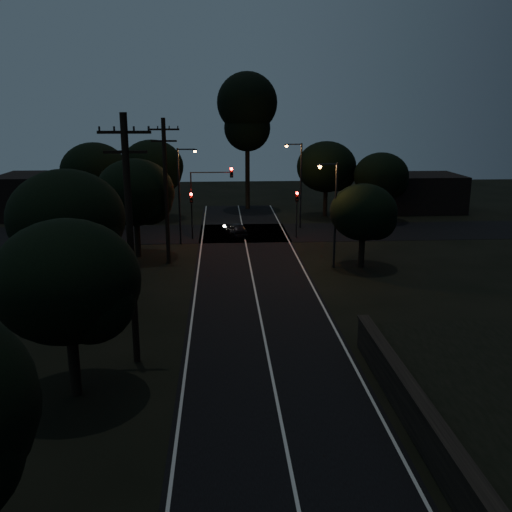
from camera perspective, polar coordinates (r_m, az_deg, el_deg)
road_surface at (r=41.90m, az=-0.61°, el=-0.84°), size 60.00×70.00×0.03m
utility_pole_mid at (r=25.12m, az=-12.47°, el=1.76°), size 2.20×0.30×11.00m
utility_pole_far at (r=41.78m, az=-9.00°, el=6.61°), size 2.20×0.30×10.50m
tree_left_b at (r=22.81m, az=-17.95°, el=-2.77°), size 5.63×5.63×7.16m
tree_left_c at (r=32.69m, az=-18.06°, el=3.32°), size 6.34×6.34×8.01m
tree_left_d at (r=43.98m, az=-11.74°, el=6.08°), size 5.94×5.94×7.53m
tree_far_nw at (r=59.75m, az=-10.13°, el=8.67°), size 6.37×6.37×8.06m
tree_far_w at (r=56.62m, az=-15.66°, el=8.05°), size 6.31×6.31×8.04m
tree_far_ne at (r=60.47m, az=7.27°, el=8.71°), size 6.20×6.20×7.85m
tree_far_e at (r=58.80m, az=12.61°, el=7.71°), size 5.43×5.43×6.90m
tree_right_a at (r=41.09m, az=10.94°, el=4.16°), size 4.75×4.75×6.03m
tall_pine at (r=64.28m, az=-0.88°, el=14.30°), size 6.61×6.61×15.01m
building_left at (r=64.40m, az=-19.82°, el=5.74°), size 10.00×8.00×4.40m
building_right at (r=66.65m, az=15.88°, el=6.15°), size 9.00×7.00×4.00m
signal_left at (r=49.96m, az=-6.46°, el=4.91°), size 0.28×0.35×4.10m
signal_right at (r=50.35m, az=4.10°, el=5.04°), size 0.28×0.35×4.10m
signal_mast at (r=49.68m, az=-4.55°, el=6.66°), size 3.70×0.35×6.25m
streetlight_a at (r=47.77m, az=-7.48°, el=6.62°), size 1.66×0.26×8.00m
streetlight_b at (r=54.12m, az=4.31°, el=7.63°), size 1.66×0.26×8.00m
streetlight_c at (r=40.58m, az=7.73°, el=4.80°), size 1.46×0.26×7.50m
car at (r=51.19m, az=-2.00°, el=2.68°), size 2.31×3.75×1.19m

